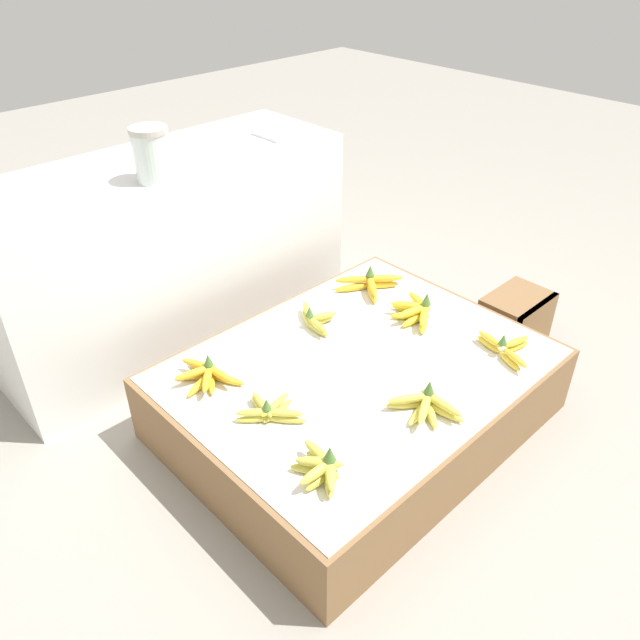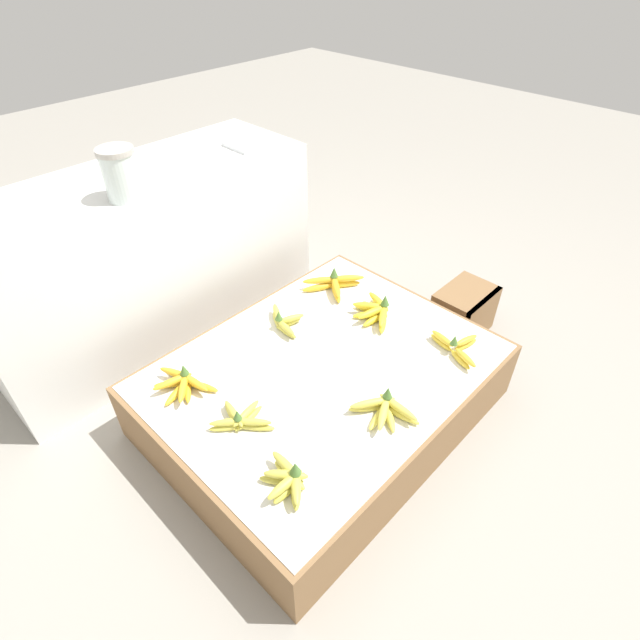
{
  "view_description": "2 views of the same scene",
  "coord_description": "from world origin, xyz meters",
  "px_view_note": "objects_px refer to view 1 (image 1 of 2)",
  "views": [
    {
      "loc": [
        -1.27,
        -1.13,
        1.59
      ],
      "look_at": [
        -0.08,
        0.11,
        0.43
      ],
      "focal_mm": 35.0,
      "sensor_mm": 36.0,
      "label": 1
    },
    {
      "loc": [
        -0.98,
        -0.92,
        1.6
      ],
      "look_at": [
        0.08,
        0.1,
        0.38
      ],
      "focal_mm": 28.0,
      "sensor_mm": 36.0,
      "label": 2
    }
  ],
  "objects_px": {
    "banana_bunch_back_midleft": "(315,319)",
    "glass_jar": "(152,154)",
    "banana_bunch_front_left": "(322,468)",
    "foam_tray_white": "(188,148)",
    "banana_bunch_back_midright": "(369,284)",
    "banana_bunch_front_midright": "(506,348)",
    "banana_bunch_middle_left": "(269,411)",
    "banana_bunch_back_left": "(206,374)",
    "wooden_crate": "(515,320)",
    "banana_bunch_middle_midright": "(417,311)",
    "banana_bunch_front_midleft": "(426,405)"
  },
  "relations": [
    {
      "from": "wooden_crate",
      "to": "banana_bunch_back_left",
      "type": "xyz_separation_m",
      "value": [
        -1.27,
        0.41,
        0.18
      ]
    },
    {
      "from": "wooden_crate",
      "to": "banana_bunch_middle_left",
      "type": "xyz_separation_m",
      "value": [
        -1.23,
        0.13,
        0.17
      ]
    },
    {
      "from": "banana_bunch_back_left",
      "to": "banana_bunch_back_midleft",
      "type": "height_order",
      "value": "banana_bunch_back_left"
    },
    {
      "from": "banana_bunch_back_left",
      "to": "banana_bunch_middle_left",
      "type": "bearing_deg",
      "value": -82.26
    },
    {
      "from": "wooden_crate",
      "to": "banana_bunch_middle_left",
      "type": "relative_size",
      "value": 1.32
    },
    {
      "from": "banana_bunch_front_midleft",
      "to": "banana_bunch_middle_left",
      "type": "relative_size",
      "value": 1.05
    },
    {
      "from": "banana_bunch_back_left",
      "to": "wooden_crate",
      "type": "bearing_deg",
      "value": -17.83
    },
    {
      "from": "banana_bunch_front_midright",
      "to": "banana_bunch_front_left",
      "type": "bearing_deg",
      "value": 177.28
    },
    {
      "from": "banana_bunch_front_left",
      "to": "banana_bunch_back_left",
      "type": "relative_size",
      "value": 0.84
    },
    {
      "from": "banana_bunch_back_midleft",
      "to": "foam_tray_white",
      "type": "xyz_separation_m",
      "value": [
        -0.03,
        0.69,
        0.49
      ]
    },
    {
      "from": "banana_bunch_front_midright",
      "to": "banana_bunch_middle_midright",
      "type": "distance_m",
      "value": 0.36
    },
    {
      "from": "banana_bunch_middle_left",
      "to": "glass_jar",
      "type": "xyz_separation_m",
      "value": [
        0.14,
        0.76,
        0.58
      ]
    },
    {
      "from": "banana_bunch_front_midleft",
      "to": "banana_bunch_back_midleft",
      "type": "relative_size",
      "value": 1.06
    },
    {
      "from": "banana_bunch_front_left",
      "to": "foam_tray_white",
      "type": "height_order",
      "value": "foam_tray_white"
    },
    {
      "from": "banana_bunch_back_midleft",
      "to": "banana_bunch_middle_midright",
      "type": "bearing_deg",
      "value": -36.36
    },
    {
      "from": "wooden_crate",
      "to": "banana_bunch_front_midleft",
      "type": "height_order",
      "value": "banana_bunch_front_midleft"
    },
    {
      "from": "banana_bunch_back_left",
      "to": "banana_bunch_back_midleft",
      "type": "bearing_deg",
      "value": -1.18
    },
    {
      "from": "banana_bunch_middle_midright",
      "to": "banana_bunch_back_left",
      "type": "distance_m",
      "value": 0.83
    },
    {
      "from": "banana_bunch_front_left",
      "to": "banana_bunch_front_midleft",
      "type": "xyz_separation_m",
      "value": [
        0.41,
        -0.03,
        -0.0
      ]
    },
    {
      "from": "banana_bunch_back_midleft",
      "to": "banana_bunch_front_midleft",
      "type": "bearing_deg",
      "value": -97.6
    },
    {
      "from": "banana_bunch_middle_left",
      "to": "banana_bunch_front_midright",
      "type": "bearing_deg",
      "value": -21.95
    },
    {
      "from": "wooden_crate",
      "to": "banana_bunch_front_left",
      "type": "relative_size",
      "value": 1.45
    },
    {
      "from": "banana_bunch_middle_midright",
      "to": "wooden_crate",
      "type": "bearing_deg",
      "value": -19.41
    },
    {
      "from": "wooden_crate",
      "to": "banana_bunch_front_midleft",
      "type": "xyz_separation_m",
      "value": [
        -0.87,
        -0.19,
        0.18
      ]
    },
    {
      "from": "banana_bunch_middle_midright",
      "to": "glass_jar",
      "type": "relative_size",
      "value": 1.16
    },
    {
      "from": "banana_bunch_middle_left",
      "to": "banana_bunch_back_midright",
      "type": "height_order",
      "value": "banana_bunch_back_midright"
    },
    {
      "from": "wooden_crate",
      "to": "foam_tray_white",
      "type": "distance_m",
      "value": 1.52
    },
    {
      "from": "banana_bunch_front_midright",
      "to": "banana_bunch_middle_left",
      "type": "distance_m",
      "value": 0.87
    },
    {
      "from": "foam_tray_white",
      "to": "banana_bunch_middle_left",
      "type": "bearing_deg",
      "value": -113.36
    },
    {
      "from": "banana_bunch_front_left",
      "to": "wooden_crate",
      "type": "bearing_deg",
      "value": 6.84
    },
    {
      "from": "banana_bunch_back_midright",
      "to": "glass_jar",
      "type": "xyz_separation_m",
      "value": [
        -0.63,
        0.46,
        0.57
      ]
    },
    {
      "from": "banana_bunch_middle_left",
      "to": "banana_bunch_back_midleft",
      "type": "height_order",
      "value": "banana_bunch_back_midleft"
    },
    {
      "from": "wooden_crate",
      "to": "foam_tray_white",
      "type": "relative_size",
      "value": 1.03
    },
    {
      "from": "banana_bunch_back_midleft",
      "to": "banana_bunch_back_midright",
      "type": "xyz_separation_m",
      "value": [
        0.33,
        0.03,
        0.0
      ]
    },
    {
      "from": "banana_bunch_middle_midright",
      "to": "banana_bunch_back_midleft",
      "type": "height_order",
      "value": "banana_bunch_middle_midright"
    },
    {
      "from": "banana_bunch_front_left",
      "to": "banana_bunch_back_left",
      "type": "distance_m",
      "value": 0.56
    },
    {
      "from": "banana_bunch_front_left",
      "to": "banana_bunch_front_midright",
      "type": "bearing_deg",
      "value": -2.72
    },
    {
      "from": "wooden_crate",
      "to": "banana_bunch_front_midright",
      "type": "relative_size",
      "value": 1.17
    },
    {
      "from": "banana_bunch_front_left",
      "to": "banana_bunch_back_midright",
      "type": "relative_size",
      "value": 0.77
    },
    {
      "from": "banana_bunch_front_midleft",
      "to": "banana_bunch_back_left",
      "type": "relative_size",
      "value": 0.97
    },
    {
      "from": "banana_bunch_back_left",
      "to": "glass_jar",
      "type": "relative_size",
      "value": 1.23
    },
    {
      "from": "banana_bunch_back_midleft",
      "to": "banana_bunch_back_midright",
      "type": "height_order",
      "value": "banana_bunch_back_midright"
    },
    {
      "from": "banana_bunch_front_left",
      "to": "banana_bunch_middle_midright",
      "type": "height_order",
      "value": "banana_bunch_middle_midright"
    },
    {
      "from": "banana_bunch_back_midright",
      "to": "banana_bunch_front_midleft",
      "type": "bearing_deg",
      "value": -123.8
    },
    {
      "from": "banana_bunch_front_left",
      "to": "banana_bunch_front_midleft",
      "type": "bearing_deg",
      "value": -4.72
    },
    {
      "from": "banana_bunch_front_midleft",
      "to": "banana_bunch_back_midright",
      "type": "relative_size",
      "value": 0.89
    },
    {
      "from": "glass_jar",
      "to": "banana_bunch_back_midright",
      "type": "bearing_deg",
      "value": -35.87
    },
    {
      "from": "banana_bunch_back_midleft",
      "to": "banana_bunch_back_midright",
      "type": "relative_size",
      "value": 0.84
    },
    {
      "from": "banana_bunch_back_midleft",
      "to": "glass_jar",
      "type": "height_order",
      "value": "glass_jar"
    },
    {
      "from": "banana_bunch_back_left",
      "to": "foam_tray_white",
      "type": "xyz_separation_m",
      "value": [
        0.45,
        0.68,
        0.49
      ]
    }
  ]
}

